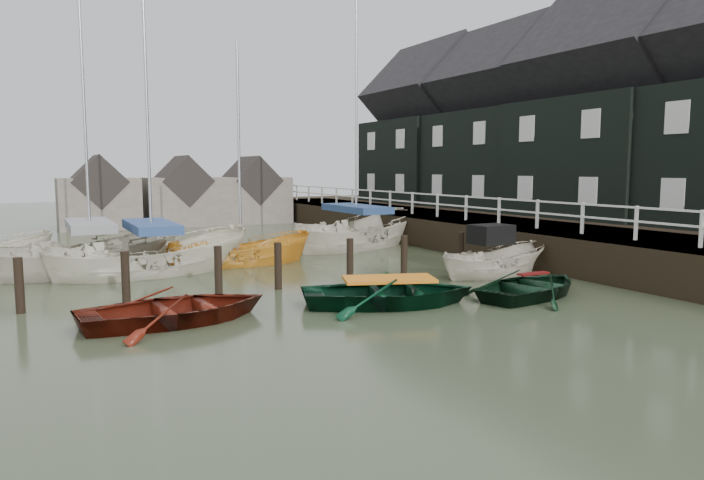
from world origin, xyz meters
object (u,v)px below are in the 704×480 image
rowboat_dkgreen (533,296)px  sailboat_b (153,271)px  sailboat_c (241,264)px  sailboat_d (356,246)px  rowboat_green (389,305)px  rowboat_red (177,322)px  motorboat (494,273)px  sailboat_a (92,270)px

rowboat_dkgreen → sailboat_b: bearing=27.3°
rowboat_dkgreen → sailboat_c: size_ratio=0.44×
rowboat_dkgreen → sailboat_d: size_ratio=0.32×
rowboat_green → sailboat_c: (-1.30, 8.73, 0.01)m
rowboat_green → sailboat_d: (4.95, 11.33, 0.06)m
rowboat_red → rowboat_green: 5.40m
motorboat → sailboat_c: size_ratio=0.46×
rowboat_dkgreen → sailboat_b: (-8.85, 8.93, 0.06)m
motorboat → sailboat_a: sailboat_a is taller
rowboat_dkgreen → motorboat: bearing=-38.7°
rowboat_green → sailboat_c: 8.82m
sailboat_c → sailboat_d: bearing=-65.5°
motorboat → sailboat_d: (-0.48, 9.04, -0.04)m
motorboat → rowboat_dkgreen: bearing=156.3°
rowboat_red → rowboat_green: (5.35, -0.70, 0.00)m
motorboat → sailboat_b: size_ratio=0.36×
motorboat → rowboat_green: bearing=110.3°
rowboat_green → sailboat_d: sailboat_d is taller
rowboat_dkgreen → sailboat_d: (0.74, 12.17, 0.06)m
rowboat_green → sailboat_b: (-4.64, 8.09, 0.06)m
rowboat_green → motorboat: 5.89m
rowboat_green → sailboat_d: size_ratio=0.36×
rowboat_green → sailboat_d: 12.36m
rowboat_dkgreen → sailboat_d: 12.19m
rowboat_green → sailboat_b: 9.32m
rowboat_red → sailboat_d: (10.31, 10.63, 0.06)m
sailboat_b → sailboat_d: size_ratio=0.93×
sailboat_c → rowboat_red: bearing=155.2°
sailboat_d → sailboat_b: bearing=86.3°
rowboat_dkgreen → motorboat: size_ratio=0.95×
motorboat → sailboat_a: size_ratio=0.40×
rowboat_red → sailboat_d: bearing=-49.1°
motorboat → sailboat_d: sailboat_d is taller
rowboat_red → sailboat_b: (0.72, 7.39, 0.06)m
sailboat_a → sailboat_b: bearing=-148.7°
rowboat_red → motorboat: motorboat is taller
rowboat_red → sailboat_a: 8.86m
rowboat_green → rowboat_dkgreen: rowboat_green is taller
motorboat → sailboat_a: bearing=56.3°
motorboat → sailboat_d: bearing=0.5°
sailboat_c → sailboat_d: (6.25, 2.60, 0.05)m
sailboat_a → sailboat_c: (5.17, -0.76, -0.05)m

